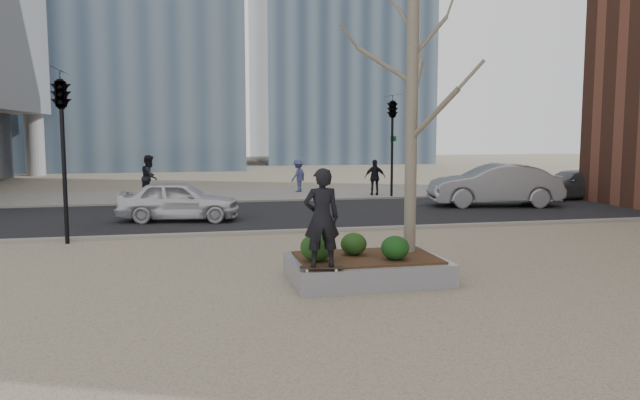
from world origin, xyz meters
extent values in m
plane|color=tan|center=(0.00, 0.00, 0.00)|extent=(120.00, 120.00, 0.00)
cube|color=black|center=(0.00, 10.00, 0.01)|extent=(60.00, 8.00, 0.02)
cube|color=gray|center=(0.00, 17.00, 0.01)|extent=(60.00, 6.00, 0.02)
cube|color=gray|center=(1.00, 0.00, 0.23)|extent=(3.00, 2.00, 0.45)
cube|color=#382314|center=(1.00, 0.00, 0.47)|extent=(2.70, 1.70, 0.04)
ellipsoid|color=#1A3711|center=(-0.05, -0.23, 0.75)|extent=(0.62, 0.62, 0.53)
ellipsoid|color=#193510|center=(0.79, 0.20, 0.71)|extent=(0.52, 0.52, 0.44)
ellipsoid|color=#163E13|center=(1.44, -0.41, 0.72)|extent=(0.54, 0.54, 0.46)
imported|color=black|center=(-0.10, -0.88, 1.41)|extent=(0.65, 0.44, 1.77)
imported|color=silver|center=(-2.65, 9.13, 0.68)|extent=(4.10, 2.19, 1.33)
imported|color=gray|center=(9.35, 10.63, 0.85)|extent=(5.26, 2.67, 1.65)
imported|color=#595D65|center=(13.84, 12.33, 0.63)|extent=(4.27, 1.93, 1.21)
imported|color=black|center=(-3.92, 16.14, 0.97)|extent=(0.92, 1.06, 1.88)
imported|color=#44497A|center=(2.88, 17.78, 0.81)|extent=(1.12, 1.13, 1.56)
imported|color=black|center=(6.00, 15.47, 0.83)|extent=(1.01, 0.59, 1.62)
camera|label=1|loc=(-2.46, -11.56, 2.95)|focal=35.00mm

